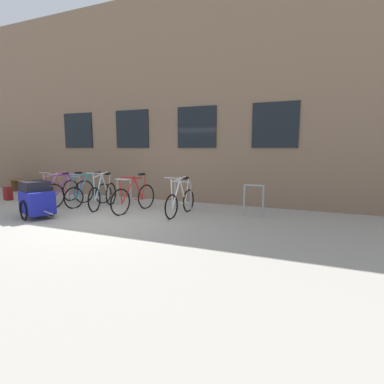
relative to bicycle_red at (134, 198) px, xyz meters
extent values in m
plane|color=#9E998E|center=(-0.12, -1.21, -0.39)|extent=(42.00, 42.00, 0.00)
cube|color=#7A604C|center=(-0.12, 5.37, 2.92)|extent=(28.00, 6.76, 6.62)
cube|color=black|center=(-3.72, 1.97, 2.01)|extent=(1.30, 0.04, 1.28)
cube|color=black|center=(-1.32, 1.97, 2.01)|extent=(1.30, 0.04, 1.28)
cube|color=black|center=(1.08, 1.97, 2.01)|extent=(1.30, 0.04, 1.28)
cube|color=black|center=(3.48, 1.97, 2.01)|extent=(1.30, 0.04, 1.28)
cylinder|color=gray|center=(-3.06, 0.69, 0.01)|extent=(0.05, 0.05, 0.81)
cylinder|color=gray|center=(-2.58, 0.69, 0.01)|extent=(0.05, 0.05, 0.81)
cylinder|color=gray|center=(-2.82, 0.69, 0.41)|extent=(0.48, 0.05, 0.05)
cylinder|color=gray|center=(-1.06, 0.69, 0.01)|extent=(0.05, 0.05, 0.81)
cylinder|color=gray|center=(-0.58, 0.69, 0.01)|extent=(0.05, 0.05, 0.81)
cylinder|color=gray|center=(-0.82, 0.69, 0.41)|extent=(0.48, 0.05, 0.05)
cylinder|color=gray|center=(0.94, 0.69, 0.01)|extent=(0.05, 0.05, 0.81)
cylinder|color=gray|center=(1.42, 0.69, 0.01)|extent=(0.05, 0.05, 0.81)
cylinder|color=gray|center=(1.18, 0.69, 0.41)|extent=(0.48, 0.05, 0.05)
cylinder|color=gray|center=(2.94, 0.69, 0.01)|extent=(0.05, 0.05, 0.81)
cylinder|color=gray|center=(3.42, 0.69, 0.01)|extent=(0.05, 0.05, 0.81)
cylinder|color=gray|center=(3.18, 0.69, 0.41)|extent=(0.48, 0.05, 0.05)
torus|color=black|center=(0.07, 0.52, -0.05)|extent=(0.14, 0.72, 0.73)
torus|color=black|center=(-0.07, -0.53, -0.05)|extent=(0.14, 0.72, 0.73)
cylinder|color=red|center=(-0.03, -0.24, 0.21)|extent=(0.11, 0.51, 0.64)
cylinder|color=red|center=(0.02, 0.17, 0.25)|extent=(0.09, 0.38, 0.71)
cylinder|color=red|center=(-0.01, -0.07, 0.55)|extent=(0.15, 0.83, 0.12)
cylinder|color=red|center=(0.04, 0.26, -0.08)|extent=(0.10, 0.53, 0.08)
cylinder|color=red|center=(0.06, 0.43, 0.27)|extent=(0.05, 0.20, 0.65)
cylinder|color=red|center=(-0.07, -0.50, 0.23)|extent=(0.04, 0.08, 0.57)
cube|color=black|center=(0.05, 0.34, 0.62)|extent=(0.13, 0.21, 0.06)
cylinder|color=gray|center=(-0.07, -0.48, 0.54)|extent=(0.44, 0.09, 0.03)
torus|color=black|center=(-2.97, 0.67, -0.05)|extent=(0.04, 0.72, 0.72)
torus|color=black|center=(-2.97, -0.37, -0.05)|extent=(0.04, 0.72, 0.72)
cylinder|color=pink|center=(-2.97, -0.08, 0.24)|extent=(0.04, 0.50, 0.71)
cylinder|color=pink|center=(-2.97, 0.32, 0.20)|extent=(0.04, 0.37, 0.62)
cylinder|color=pink|center=(-2.97, 0.09, 0.54)|extent=(0.04, 0.81, 0.12)
cylinder|color=pink|center=(-2.97, 0.41, -0.08)|extent=(0.02, 0.52, 0.07)
cylinder|color=pink|center=(-2.97, 0.58, 0.22)|extent=(0.02, 0.20, 0.56)
cylinder|color=pink|center=(-2.97, -0.34, 0.27)|extent=(0.03, 0.08, 0.64)
cube|color=black|center=(-2.97, 0.49, 0.53)|extent=(0.10, 0.20, 0.06)
cylinder|color=gray|center=(-2.97, -0.32, 0.62)|extent=(0.44, 0.03, 0.03)
torus|color=black|center=(1.39, 0.59, -0.09)|extent=(0.08, 0.64, 0.64)
torus|color=black|center=(1.34, -0.36, -0.09)|extent=(0.08, 0.64, 0.64)
cylinder|color=silver|center=(1.35, -0.10, 0.23)|extent=(0.06, 0.46, 0.75)
cylinder|color=silver|center=(1.37, 0.27, 0.19)|extent=(0.05, 0.33, 0.68)
cylinder|color=silver|center=(1.36, 0.05, 0.56)|extent=(0.08, 0.73, 0.10)
cylinder|color=silver|center=(1.38, 0.36, -0.12)|extent=(0.05, 0.48, 0.07)
cylinder|color=silver|center=(1.39, 0.50, 0.22)|extent=(0.04, 0.20, 0.63)
cylinder|color=silver|center=(1.34, -0.33, 0.25)|extent=(0.03, 0.08, 0.69)
cube|color=black|center=(1.38, 0.41, 0.56)|extent=(0.11, 0.21, 0.06)
cylinder|color=gray|center=(1.34, -0.31, 0.63)|extent=(0.44, 0.05, 0.03)
torus|color=black|center=(-1.26, 0.61, -0.06)|extent=(0.20, 0.70, 0.71)
torus|color=black|center=(-1.01, -0.44, -0.06)|extent=(0.20, 0.70, 0.71)
cylinder|color=#B7B7BC|center=(-1.08, -0.15, 0.27)|extent=(0.16, 0.51, 0.77)
cylinder|color=#B7B7BC|center=(-1.18, 0.26, 0.22)|extent=(0.13, 0.39, 0.69)
cylinder|color=#B7B7BC|center=(-1.12, 0.02, 0.60)|extent=(0.23, 0.83, 0.12)
cylinder|color=#B7B7BC|center=(-1.20, 0.34, -0.09)|extent=(0.15, 0.53, 0.07)
cylinder|color=#B7B7BC|center=(-1.24, 0.52, 0.25)|extent=(0.07, 0.20, 0.63)
cylinder|color=#B7B7BC|center=(-1.02, -0.42, 0.29)|extent=(0.05, 0.08, 0.71)
cube|color=black|center=(-1.22, 0.43, 0.59)|extent=(0.14, 0.22, 0.06)
cylinder|color=gray|center=(-1.02, -0.39, 0.67)|extent=(0.43, 0.13, 0.03)
torus|color=black|center=(-1.65, 0.73, -0.09)|extent=(0.18, 0.64, 0.65)
torus|color=black|center=(-1.89, -0.30, -0.09)|extent=(0.18, 0.64, 0.65)
cylinder|color=teal|center=(-1.83, -0.02, 0.22)|extent=(0.15, 0.50, 0.72)
cylinder|color=teal|center=(-1.73, 0.39, 0.21)|extent=(0.12, 0.38, 0.71)
cylinder|color=teal|center=(-1.79, 0.15, 0.57)|extent=(0.22, 0.82, 0.04)
cylinder|color=teal|center=(-1.71, 0.48, -0.11)|extent=(0.14, 0.52, 0.07)
cylinder|color=teal|center=(-1.67, 0.65, 0.24)|extent=(0.07, 0.20, 0.66)
cylinder|color=teal|center=(-1.88, -0.27, 0.24)|extent=(0.04, 0.08, 0.66)
cube|color=black|center=(-1.69, 0.56, 0.59)|extent=(0.14, 0.22, 0.06)
cylinder|color=gray|center=(-1.88, -0.25, 0.60)|extent=(0.43, 0.12, 0.03)
torus|color=black|center=(-2.27, 0.54, -0.04)|extent=(0.18, 0.74, 0.75)
torus|color=black|center=(-2.47, -0.52, -0.04)|extent=(0.18, 0.74, 0.75)
cylinder|color=#722D99|center=(-2.41, -0.23, 0.24)|extent=(0.13, 0.51, 0.68)
cylinder|color=#722D99|center=(-2.33, 0.19, 0.23)|extent=(0.11, 0.39, 0.67)
cylinder|color=#722D99|center=(-2.38, -0.05, 0.56)|extent=(0.20, 0.84, 0.05)
cylinder|color=#722D99|center=(-2.32, 0.27, -0.07)|extent=(0.13, 0.53, 0.08)
cylinder|color=#722D99|center=(-2.28, 0.45, 0.26)|extent=(0.06, 0.20, 0.60)
cylinder|color=#722D99|center=(-2.47, -0.49, 0.26)|extent=(0.04, 0.08, 0.61)
cube|color=black|center=(-2.30, 0.36, 0.59)|extent=(0.14, 0.22, 0.06)
cylinder|color=gray|center=(-2.46, -0.47, 0.60)|extent=(0.44, 0.11, 0.03)
cube|color=navy|center=(-1.83, -1.59, 0.01)|extent=(1.06, 0.89, 0.56)
cube|color=black|center=(-1.91, -1.56, 0.41)|extent=(0.84, 0.78, 0.24)
torus|color=black|center=(-1.70, -1.29, -0.16)|extent=(0.49, 0.23, 0.51)
torus|color=black|center=(-1.95, -1.90, -0.16)|extent=(0.49, 0.23, 0.51)
cylinder|color=gray|center=(-1.15, -1.86, -0.15)|extent=(0.52, 0.23, 0.03)
cube|color=brown|center=(-6.08, 1.49, 0.08)|extent=(1.73, 0.40, 0.05)
cube|color=brown|center=(-6.77, 1.49, -0.17)|extent=(0.08, 0.36, 0.45)
cube|color=brown|center=(-5.39, 1.49, -0.17)|extent=(0.08, 0.36, 0.45)
cube|color=maroon|center=(-5.00, -0.09, -0.17)|extent=(0.31, 0.25, 0.44)
camera|label=1|loc=(4.63, -6.89, 1.36)|focal=27.83mm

